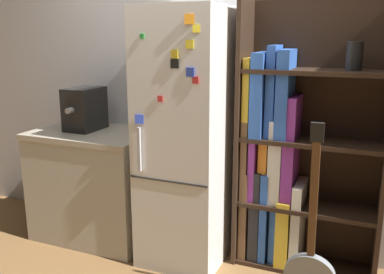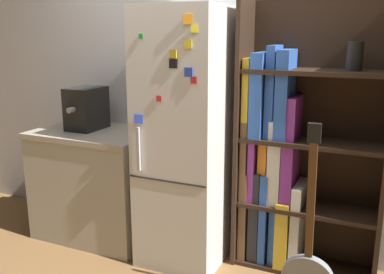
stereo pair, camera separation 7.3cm
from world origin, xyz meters
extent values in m
plane|color=olive|center=(0.00, 0.00, 0.00)|extent=(16.00, 16.00, 0.00)
cube|color=silver|center=(0.00, 0.47, 1.30)|extent=(8.00, 0.05, 2.60)
cube|color=white|center=(0.00, 0.11, 0.92)|extent=(0.58, 0.67, 1.83)
cube|color=#333333|center=(0.00, -0.22, 0.70)|extent=(0.57, 0.01, 0.01)
cube|color=#B2B2B7|center=(-0.20, -0.24, 0.90)|extent=(0.02, 0.02, 0.30)
cube|color=yellow|center=(0.20, -0.23, 1.68)|extent=(0.04, 0.02, 0.04)
cube|color=yellow|center=(0.06, -0.23, 1.53)|extent=(0.05, 0.02, 0.05)
cube|color=black|center=(0.06, -0.23, 1.47)|extent=(0.06, 0.01, 0.06)
cube|color=yellow|center=(0.16, -0.23, 1.58)|extent=(0.05, 0.01, 0.05)
cube|color=blue|center=(0.16, -0.23, 1.42)|extent=(0.06, 0.01, 0.06)
cube|color=green|center=(-0.16, -0.23, 1.63)|extent=(0.03, 0.01, 0.03)
cube|color=orange|center=(0.16, -0.23, 1.73)|extent=(0.06, 0.02, 0.06)
cube|color=red|center=(0.20, -0.23, 1.37)|extent=(0.04, 0.01, 0.04)
cube|color=red|center=(-0.04, -0.23, 1.24)|extent=(0.04, 0.01, 0.04)
cube|color=blue|center=(-0.20, -0.23, 1.10)|extent=(0.06, 0.02, 0.06)
cube|color=black|center=(0.36, 0.27, 0.94)|extent=(0.03, 0.36, 1.87)
cube|color=black|center=(0.84, 0.44, 0.94)|extent=(0.98, 0.03, 1.87)
cube|color=black|center=(0.84, 0.27, 0.01)|extent=(0.92, 0.33, 0.03)
cube|color=black|center=(0.84, 0.27, 0.47)|extent=(0.92, 0.33, 0.03)
cube|color=black|center=(0.84, 0.27, 0.94)|extent=(0.92, 0.33, 0.03)
cube|color=black|center=(0.84, 0.27, 1.41)|extent=(0.92, 0.33, 0.03)
cube|color=brown|center=(0.42, 0.26, 0.36)|extent=(0.06, 0.28, 0.66)
cube|color=#262628|center=(0.50, 0.26, 0.36)|extent=(0.07, 0.26, 0.67)
cube|color=#2D59B2|center=(0.56, 0.27, 0.36)|extent=(0.05, 0.30, 0.66)
cube|color=#2D59B2|center=(0.63, 0.28, 0.43)|extent=(0.05, 0.26, 0.81)
cube|color=gold|center=(0.70, 0.26, 0.27)|extent=(0.09, 0.30, 0.49)
cube|color=silver|center=(0.79, 0.27, 0.33)|extent=(0.06, 0.30, 0.61)
cube|color=brown|center=(0.41, 0.27, 0.77)|extent=(0.04, 0.31, 0.57)
cube|color=purple|center=(0.47, 0.26, 0.75)|extent=(0.05, 0.27, 0.54)
cube|color=orange|center=(0.54, 0.28, 0.73)|extent=(0.06, 0.24, 0.49)
cube|color=silver|center=(0.62, 0.26, 0.78)|extent=(0.09, 0.26, 0.59)
cube|color=purple|center=(0.71, 0.27, 0.86)|extent=(0.08, 0.28, 0.76)
cube|color=gold|center=(0.41, 0.27, 1.22)|extent=(0.05, 0.30, 0.54)
cube|color=#2D59B2|center=(0.49, 0.26, 1.24)|extent=(0.08, 0.31, 0.57)
cube|color=#2D59B2|center=(0.57, 0.26, 1.26)|extent=(0.06, 0.23, 0.62)
cube|color=#2D59B2|center=(0.65, 0.26, 1.25)|extent=(0.08, 0.28, 0.59)
cylinder|color=black|center=(1.07, 0.27, 1.51)|extent=(0.10, 0.10, 0.18)
cube|color=#BCB7A8|center=(-0.82, 0.13, 0.43)|extent=(0.94, 0.65, 0.85)
cube|color=#B2A893|center=(-0.82, 0.13, 0.87)|extent=(0.96, 0.67, 0.04)
cube|color=black|center=(-0.92, 0.15, 1.06)|extent=(0.23, 0.31, 0.34)
cylinder|color=#A5A39E|center=(-0.92, -0.04, 1.08)|extent=(0.04, 0.06, 0.04)
cube|color=brown|center=(0.94, -0.28, 0.73)|extent=(0.04, 0.12, 0.72)
cube|color=black|center=(0.94, -0.34, 1.14)|extent=(0.07, 0.04, 0.11)
camera|label=1|loc=(1.19, -2.63, 1.65)|focal=40.00mm
camera|label=2|loc=(1.26, -2.60, 1.65)|focal=40.00mm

